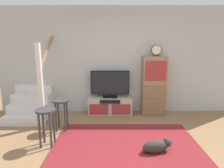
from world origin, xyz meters
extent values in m
plane|color=olive|center=(0.00, 0.00, 0.00)|extent=(20.00, 20.00, 0.00)
cube|color=#B2B7B2|center=(0.00, 2.46, 1.35)|extent=(6.40, 0.12, 2.70)
cube|color=maroon|center=(0.00, 0.60, 0.01)|extent=(2.60, 1.80, 0.01)
cube|color=#BCB29E|center=(-0.30, 2.20, 0.22)|extent=(1.11, 0.36, 0.44)
cube|color=maroon|center=(-0.58, 2.01, 0.18)|extent=(0.47, 0.02, 0.26)
cube|color=maroon|center=(-0.02, 2.01, 0.18)|extent=(0.47, 0.02, 0.26)
cube|color=black|center=(-0.30, 2.01, 0.38)|extent=(0.50, 0.02, 0.09)
cube|color=black|center=(-0.30, 2.22, 0.45)|extent=(0.36, 0.22, 0.02)
cylinder|color=black|center=(-0.30, 2.22, 0.49)|extent=(0.05, 0.05, 0.06)
cube|color=black|center=(-0.30, 2.22, 0.82)|extent=(0.97, 0.05, 0.60)
cube|color=black|center=(-0.30, 2.19, 0.82)|extent=(0.92, 0.01, 0.55)
cube|color=#93704C|center=(0.80, 2.21, 0.74)|extent=(0.58, 0.34, 1.48)
cube|color=brown|center=(0.80, 2.03, 0.20)|extent=(0.53, 0.02, 0.34)
sphere|color=olive|center=(0.80, 2.01, 0.20)|extent=(0.03, 0.03, 0.03)
cube|color=brown|center=(0.80, 2.03, 0.61)|extent=(0.53, 0.02, 0.34)
sphere|color=olive|center=(0.80, 2.01, 0.61)|extent=(0.03, 0.03, 0.03)
cube|color=maroon|center=(0.80, 2.03, 1.15)|extent=(0.49, 0.02, 0.47)
cube|color=#4C3823|center=(0.82, 2.19, 1.50)|extent=(0.15, 0.08, 0.02)
cylinder|color=brown|center=(0.82, 2.19, 1.63)|extent=(0.25, 0.04, 0.25)
cylinder|color=beige|center=(0.82, 2.16, 1.63)|extent=(0.22, 0.01, 0.22)
cube|color=silver|center=(-2.25, 1.53, 0.10)|extent=(0.90, 0.26, 0.19)
cube|color=silver|center=(-2.25, 1.79, 0.19)|extent=(0.90, 0.26, 0.38)
cube|color=silver|center=(-2.25, 2.05, 0.29)|extent=(0.90, 0.26, 0.57)
cube|color=silver|center=(-2.25, 2.31, 0.38)|extent=(0.90, 0.26, 0.76)
cube|color=silver|center=(-2.25, 2.57, 0.47)|extent=(0.90, 0.26, 0.95)
cube|color=silver|center=(-1.75, 1.40, 0.90)|extent=(0.09, 0.09, 1.80)
cube|color=#9E7547|center=(-1.75, 2.05, 1.70)|extent=(0.06, 1.33, 0.99)
cylinder|color=#333338|center=(-1.49, 0.52, 0.32)|extent=(0.04, 0.04, 0.63)
cylinder|color=#333338|center=(-1.30, 0.52, 0.32)|extent=(0.04, 0.04, 0.63)
cylinder|color=#333338|center=(-1.49, 0.70, 0.32)|extent=(0.04, 0.04, 0.63)
cylinder|color=#333338|center=(-1.30, 0.70, 0.32)|extent=(0.04, 0.04, 0.63)
cylinder|color=#333338|center=(-1.39, 0.61, 0.65)|extent=(0.34, 0.34, 0.03)
cylinder|color=#333338|center=(-1.39, 1.15, 0.31)|extent=(0.04, 0.04, 0.62)
cylinder|color=#333338|center=(-1.20, 1.15, 0.31)|extent=(0.04, 0.04, 0.62)
cylinder|color=#333338|center=(-1.39, 1.34, 0.31)|extent=(0.04, 0.04, 0.62)
cylinder|color=#333338|center=(-1.20, 1.34, 0.31)|extent=(0.04, 0.04, 0.62)
cylinder|color=#333338|center=(-1.30, 1.24, 0.64)|extent=(0.34, 0.34, 0.03)
ellipsoid|color=#332D28|center=(0.47, 0.37, 0.11)|extent=(0.47, 0.30, 0.22)
sphere|color=#332D28|center=(0.67, 0.42, 0.15)|extent=(0.15, 0.15, 0.15)
cylinder|color=#332D28|center=(0.27, 0.33, 0.08)|extent=(0.11, 0.06, 0.16)
camera|label=1|loc=(-0.25, -2.50, 1.76)|focal=30.60mm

